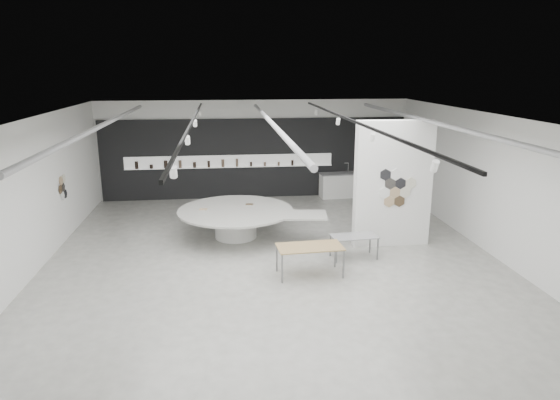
{
  "coord_description": "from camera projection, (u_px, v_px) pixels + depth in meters",
  "views": [
    {
      "loc": [
        -1.28,
        -12.29,
        5.0
      ],
      "look_at": [
        0.3,
        1.2,
        1.38
      ],
      "focal_mm": 32.0,
      "sensor_mm": 36.0,
      "label": 1
    }
  ],
  "objects": [
    {
      "name": "room",
      "position": [
        270.0,
        186.0,
        12.68
      ],
      "size": [
        12.02,
        14.02,
        3.82
      ],
      "color": "#A6A69D",
      "rests_on": "ground"
    },
    {
      "name": "back_wall_display",
      "position": [
        253.0,
        159.0,
        19.48
      ],
      "size": [
        11.8,
        0.27,
        3.1
      ],
      "color": "black",
      "rests_on": "ground"
    },
    {
      "name": "sample_table_wood",
      "position": [
        310.0,
        248.0,
        12.24
      ],
      "size": [
        1.66,
        0.91,
        0.75
      ],
      "rotation": [
        0.0,
        0.0,
        0.07
      ],
      "color": "#9F8252",
      "rests_on": "ground"
    },
    {
      "name": "sample_table_stone",
      "position": [
        354.0,
        238.0,
        13.38
      ],
      "size": [
        1.27,
        0.72,
        0.63
      ],
      "rotation": [
        0.0,
        0.0,
        0.09
      ],
      "color": "gray",
      "rests_on": "ground"
    },
    {
      "name": "display_island",
      "position": [
        238.0,
        219.0,
        15.01
      ],
      "size": [
        4.61,
        3.87,
        0.89
      ],
      "rotation": [
        0.0,
        0.0,
        -0.13
      ],
      "color": "white",
      "rests_on": "ground"
    },
    {
      "name": "partition_column",
      "position": [
        393.0,
        184.0,
        14.12
      ],
      "size": [
        2.2,
        0.38,
        3.6
      ],
      "color": "white",
      "rests_on": "ground"
    },
    {
      "name": "kitchen_counter",
      "position": [
        341.0,
        185.0,
        19.74
      ],
      "size": [
        1.75,
        0.8,
        1.34
      ],
      "rotation": [
        0.0,
        0.0,
        0.08
      ],
      "color": "white",
      "rests_on": "ground"
    }
  ]
}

